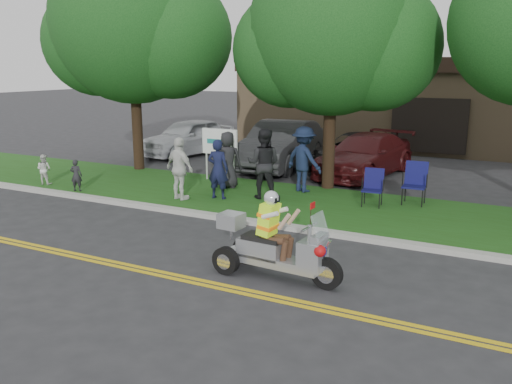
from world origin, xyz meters
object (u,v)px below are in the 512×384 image
at_px(lawn_chair_b, 415,180).
at_px(parked_car_mid, 357,153).
at_px(spectator_adult_left, 218,169).
at_px(parked_car_right, 365,155).
at_px(spectator_adult_right, 180,169).
at_px(parked_car_far_left, 188,137).
at_px(spectator_adult_mid, 264,164).
at_px(parked_car_left, 281,145).
at_px(lawn_chair_a, 373,185).
at_px(trike_scooter, 273,247).

distance_m(lawn_chair_b, parked_car_mid, 5.03).
xyz_separation_m(spectator_adult_left, parked_car_right, (2.51, 5.49, -0.22)).
bearing_deg(lawn_chair_b, spectator_adult_left, -161.04).
relative_size(lawn_chair_b, parked_car_mid, 0.23).
bearing_deg(spectator_adult_right, parked_car_right, -103.73).
bearing_deg(spectator_adult_left, parked_car_far_left, -56.36).
xyz_separation_m(spectator_adult_mid, spectator_adult_right, (-1.94, -1.20, -0.11)).
distance_m(spectator_adult_left, parked_car_mid, 6.43).
bearing_deg(spectator_adult_left, spectator_adult_right, 27.60).
height_order(spectator_adult_left, parked_car_left, spectator_adult_left).
bearing_deg(lawn_chair_a, parked_car_left, 131.15).
distance_m(lawn_chair_b, spectator_adult_right, 6.30).
distance_m(lawn_chair_b, parked_car_far_left, 11.06).
xyz_separation_m(spectator_adult_right, parked_car_right, (3.37, 6.07, -0.26)).
bearing_deg(parked_car_mid, spectator_adult_mid, -93.30).
bearing_deg(lawn_chair_a, parked_car_far_left, 144.83).
height_order(spectator_adult_right, parked_car_left, spectator_adult_right).
distance_m(spectator_adult_left, spectator_adult_mid, 1.25).
bearing_deg(parked_car_mid, spectator_adult_left, -101.82).
relative_size(lawn_chair_a, parked_car_right, 0.20).
bearing_deg(lawn_chair_b, parked_car_right, 121.49).
bearing_deg(lawn_chair_b, spectator_adult_mid, -163.63).
bearing_deg(spectator_adult_left, spectator_adult_mid, -156.38).
distance_m(lawn_chair_a, parked_car_left, 6.18).
bearing_deg(parked_car_right, parked_car_far_left, -176.67).
relative_size(lawn_chair_b, parked_car_right, 0.23).
relative_size(parked_car_far_left, parked_car_mid, 0.92).
relative_size(spectator_adult_left, spectator_adult_right, 0.96).
bearing_deg(lawn_chair_a, spectator_adult_right, -166.04).
bearing_deg(trike_scooter, spectator_adult_mid, 122.15).
bearing_deg(spectator_adult_right, spectator_adult_left, -130.73).
bearing_deg(spectator_adult_mid, parked_car_left, -84.13).
height_order(lawn_chair_b, parked_car_mid, parked_car_mid).
xyz_separation_m(spectator_adult_right, parked_car_left, (0.27, 5.97, -0.10)).
height_order(lawn_chair_a, lawn_chair_b, lawn_chair_b).
relative_size(lawn_chair_b, spectator_adult_mid, 0.58).
xyz_separation_m(trike_scooter, parked_car_far_left, (-8.95, 10.49, 0.21)).
distance_m(parked_car_far_left, parked_car_left, 4.76).
distance_m(lawn_chair_a, spectator_adult_mid, 2.99).
bearing_deg(spectator_adult_right, lawn_chair_a, -144.18).
height_order(lawn_chair_b, spectator_adult_mid, spectator_adult_mid).
relative_size(lawn_chair_a, spectator_adult_right, 0.57).
height_order(spectator_adult_mid, parked_car_far_left, spectator_adult_mid).
bearing_deg(parked_car_far_left, parked_car_left, 1.51).
distance_m(trike_scooter, parked_car_right, 9.77).
relative_size(trike_scooter, lawn_chair_b, 2.17).
xyz_separation_m(parked_car_far_left, parked_car_left, (4.67, -0.89, 0.09)).
bearing_deg(lawn_chair_b, parked_car_mid, 121.91).
bearing_deg(spectator_adult_right, spectator_adult_mid, -132.90).
xyz_separation_m(lawn_chair_b, parked_car_mid, (-2.84, 4.15, -0.06)).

